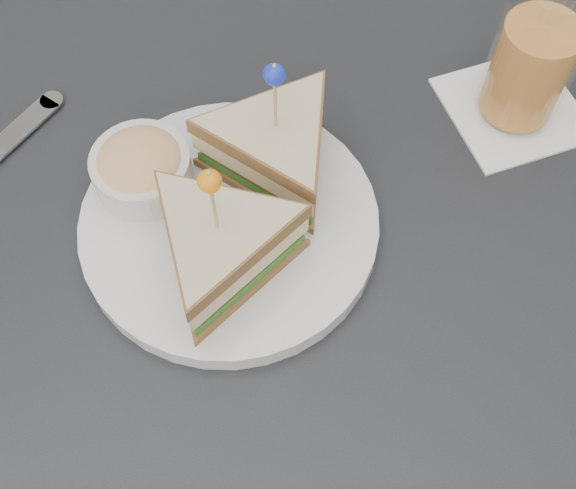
{
  "coord_description": "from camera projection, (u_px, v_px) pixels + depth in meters",
  "views": [
    {
      "loc": [
        0.0,
        -0.26,
        1.28
      ],
      "look_at": [
        0.01,
        0.01,
        0.8
      ],
      "focal_mm": 45.0,
      "sensor_mm": 36.0,
      "label": 1
    }
  ],
  "objects": [
    {
      "name": "plate_meal",
      "position": [
        234.0,
        200.0,
        0.58
      ],
      "size": [
        0.3,
        0.3,
        0.15
      ],
      "rotation": [
        0.0,
        0.0,
        0.24
      ],
      "color": "silver",
      "rests_on": "table"
    },
    {
      "name": "drink_set",
      "position": [
        534.0,
        58.0,
        0.62
      ],
      "size": [
        0.15,
        0.15,
        0.15
      ],
      "rotation": [
        0.0,
        0.0,
        0.32
      ],
      "color": "white",
      "rests_on": "table"
    },
    {
      "name": "ground_plane",
      "position": [
        282.0,
        478.0,
        1.24
      ],
      "size": [
        3.5,
        3.5,
        0.0
      ],
      "primitive_type": "plane",
      "color": "#3F3833"
    },
    {
      "name": "table",
      "position": [
        277.0,
        323.0,
        0.65
      ],
      "size": [
        0.8,
        0.8,
        0.75
      ],
      "color": "black",
      "rests_on": "ground"
    }
  ]
}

